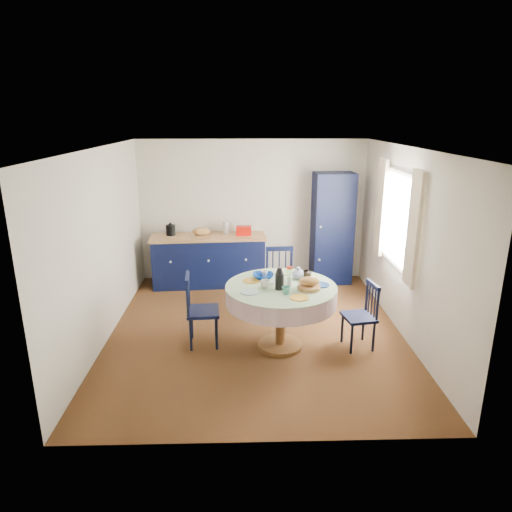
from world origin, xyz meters
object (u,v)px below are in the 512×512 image
at_px(mug_a, 266,284).
at_px(chair_right, 362,315).
at_px(mug_c, 307,275).
at_px(mug_d, 264,274).
at_px(dining_table, 282,295).
at_px(cobalt_bowl, 263,276).
at_px(chair_left, 200,310).
at_px(pantry_cabinet, 332,229).
at_px(kitchen_counter, 209,259).
at_px(chair_far, 280,282).
at_px(mug_b, 286,290).

bearing_deg(mug_a, chair_right, 2.06).
bearing_deg(mug_c, mug_d, 172.35).
relative_size(dining_table, cobalt_bowl, 5.13).
distance_m(dining_table, mug_d, 0.43).
relative_size(dining_table, mug_a, 11.20).
bearing_deg(chair_left, pantry_cabinet, -46.93).
xyz_separation_m(pantry_cabinet, mug_c, (-0.74, -2.18, -0.08)).
distance_m(kitchen_counter, mug_d, 2.23).
xyz_separation_m(dining_table, cobalt_bowl, (-0.22, 0.27, 0.16)).
xyz_separation_m(kitchen_counter, chair_far, (1.15, -1.30, 0.05)).
distance_m(mug_a, mug_d, 0.40).
xyz_separation_m(mug_a, cobalt_bowl, (-0.01, 0.33, -0.02)).
height_order(mug_c, cobalt_bowl, mug_c).
bearing_deg(chair_left, chair_far, -54.69).
bearing_deg(dining_table, cobalt_bowl, 128.93).
xyz_separation_m(chair_right, mug_b, (-1.00, -0.26, 0.45)).
xyz_separation_m(pantry_cabinet, mug_d, (-1.29, -2.10, -0.09)).
bearing_deg(mug_d, mug_b, -69.49).
bearing_deg(chair_far, cobalt_bowl, -113.13).
distance_m(kitchen_counter, mug_c, 2.56).
relative_size(pantry_cabinet, chair_far, 1.93).
distance_m(pantry_cabinet, mug_a, 2.82).
height_order(kitchen_counter, cobalt_bowl, kitchen_counter).
height_order(chair_right, mug_b, mug_b).
bearing_deg(cobalt_bowl, kitchen_counter, 112.65).
xyz_separation_m(dining_table, mug_c, (0.35, 0.27, 0.18)).
height_order(pantry_cabinet, mug_d, pantry_cabinet).
bearing_deg(dining_table, mug_c, 37.30).
height_order(mug_a, mug_c, mug_c).
relative_size(pantry_cabinet, chair_left, 2.04).
xyz_separation_m(mug_a, mug_b, (0.23, -0.21, -0.00)).
bearing_deg(dining_table, pantry_cabinet, 65.94).
bearing_deg(mug_c, chair_left, -173.85).
height_order(kitchen_counter, pantry_cabinet, pantry_cabinet).
distance_m(chair_far, mug_b, 1.37).
xyz_separation_m(pantry_cabinet, chair_right, (-0.06, -2.46, -0.54)).
bearing_deg(pantry_cabinet, chair_far, -128.97).
distance_m(chair_right, mug_c, 0.87).
xyz_separation_m(chair_left, mug_c, (1.39, 0.15, 0.41)).
height_order(dining_table, chair_far, dining_table).
distance_m(pantry_cabinet, chair_far, 1.79).
bearing_deg(chair_right, dining_table, -100.50).
bearing_deg(mug_b, mug_a, 137.39).
distance_m(mug_c, cobalt_bowl, 0.57).
xyz_separation_m(mug_d, cobalt_bowl, (-0.02, -0.07, -0.01)).
bearing_deg(chair_far, mug_d, -113.66).
bearing_deg(kitchen_counter, chair_right, -51.96).
distance_m(chair_left, cobalt_bowl, 0.93).
bearing_deg(chair_right, pantry_cabinet, 168.76).
bearing_deg(mug_c, kitchen_counter, 124.59).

